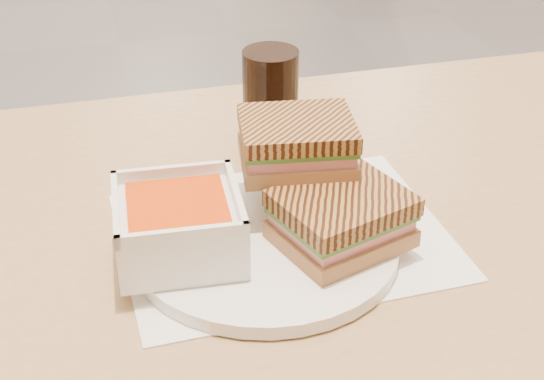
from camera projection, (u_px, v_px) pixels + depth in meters
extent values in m
cube|color=tan|center=(250.00, 229.00, 0.88)|extent=(1.21, 0.72, 0.03)
cylinder|color=tan|center=(508.00, 265.00, 1.44)|extent=(0.06, 0.06, 0.72)
cube|color=white|center=(284.00, 236.00, 0.84)|extent=(0.35, 0.27, 0.00)
cylinder|color=white|center=(265.00, 244.00, 0.81)|extent=(0.27, 0.27, 0.01)
cube|color=white|center=(179.00, 230.00, 0.77)|extent=(0.13, 0.13, 0.05)
cube|color=#D84C09|center=(177.00, 206.00, 0.76)|extent=(0.10, 0.10, 0.01)
cube|color=white|center=(236.00, 196.00, 0.77)|extent=(0.01, 0.12, 0.01)
cube|color=white|center=(116.00, 208.00, 0.75)|extent=(0.01, 0.12, 0.01)
cube|color=white|center=(172.00, 172.00, 0.81)|extent=(0.12, 0.01, 0.01)
cube|color=white|center=(183.00, 236.00, 0.71)|extent=(0.12, 0.01, 0.01)
cube|color=#AB6E3F|center=(341.00, 234.00, 0.80)|extent=(0.15, 0.14, 0.02)
cube|color=#C8716F|center=(341.00, 221.00, 0.79)|extent=(0.14, 0.13, 0.01)
cube|color=#386B23|center=(342.00, 213.00, 0.78)|extent=(0.14, 0.13, 0.01)
cube|color=olive|center=(342.00, 203.00, 0.78)|extent=(0.15, 0.14, 0.02)
cube|color=#AB6E3F|center=(297.00, 158.00, 0.83)|extent=(0.13, 0.11, 0.02)
cube|color=#C8716F|center=(297.00, 145.00, 0.82)|extent=(0.12, 0.10, 0.01)
cube|color=#386B23|center=(297.00, 138.00, 0.82)|extent=(0.12, 0.11, 0.01)
cube|color=olive|center=(297.00, 128.00, 0.81)|extent=(0.13, 0.11, 0.02)
cylinder|color=black|center=(271.00, 108.00, 0.94)|extent=(0.07, 0.07, 0.14)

